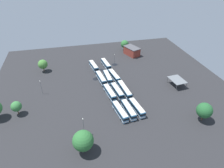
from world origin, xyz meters
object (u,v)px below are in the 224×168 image
object	(u,v)px
bus_row0_slot1	(128,110)
lamp_post_by_building	(84,126)
bus_row0_slot0	(137,108)
bus_row1_slot1	(117,91)
tree_west_edge	(125,44)
depot_building	(132,51)
lamp_post_near_entrance	(114,59)
tree_northwest	(16,106)
bus_row1_slot2	(110,92)
tree_east_edge	(204,110)
bus_row0_slot2	(120,111)
tree_south_edge	(43,64)
lamp_post_mid_lot	(41,87)
tree_north_edge	(83,141)
bus_row3_slot0	(106,64)
bus_row1_slot0	(124,90)
maintenance_shelter	(177,80)
bus_row2_slot2	(101,78)
bus_row2_slot0	(114,76)
bus_row3_slot2	(94,66)
bus_row2_slot1	(108,77)

from	to	relation	value
bus_row0_slot1	lamp_post_by_building	xyz separation A→B (m)	(-8.33, 20.73, 2.79)
bus_row0_slot0	bus_row1_slot1	distance (m)	15.66
tree_west_edge	depot_building	bearing A→B (deg)	-164.40
depot_building	tree_west_edge	size ratio (longest dim) A/B	1.75
lamp_post_near_entrance	tree_northwest	bearing A→B (deg)	124.55
bus_row1_slot2	lamp_post_by_building	xyz separation A→B (m)	(-23.20, 15.55, 2.79)
depot_building	lamp_post_by_building	size ratio (longest dim) A/B	1.58
tree_west_edge	bus_row0_slot1	bearing A→B (deg)	164.88
bus_row1_slot2	tree_east_edge	world-z (taller)	tree_east_edge
bus_row0_slot2	lamp_post_near_entrance	bearing A→B (deg)	-11.19
tree_south_edge	lamp_post_mid_lot	bearing A→B (deg)	-179.36
tree_north_edge	bus_row0_slot1	bearing A→B (deg)	-53.06
bus_row1_slot1	bus_row3_slot0	bearing A→B (deg)	-1.16
tree_northwest	tree_west_edge	size ratio (longest dim) A/B	0.89
lamp_post_mid_lot	tree_east_edge	xyz separation A→B (m)	(-36.12, -67.10, 1.20)
bus_row1_slot0	bus_row1_slot2	world-z (taller)	same
depot_building	bus_row1_slot0	bearing A→B (deg)	157.25
bus_row3_slot0	maintenance_shelter	size ratio (longest dim) A/B	1.27
bus_row1_slot1	maintenance_shelter	distance (m)	33.12
depot_building	tree_east_edge	xyz separation A→B (m)	(-70.65, -8.14, 2.53)
bus_row2_slot2	lamp_post_near_entrance	xyz separation A→B (m)	(17.62, -12.15, 2.24)
tree_north_edge	tree_south_edge	xyz separation A→B (m)	(64.75, 16.54, -0.80)
lamp_post_near_entrance	bus_row0_slot2	bearing A→B (deg)	168.81
bus_row1_slot1	bus_row3_slot0	world-z (taller)	same
bus_row2_slot0	tree_east_edge	bearing A→B (deg)	-146.29
bus_row3_slot2	lamp_post_mid_lot	size ratio (longest dim) A/B	1.56
bus_row1_slot0	bus_row1_slot1	distance (m)	3.93
lamp_post_near_entrance	bus_row0_slot1	bearing A→B (deg)	173.49
bus_row1_slot0	bus_row2_slot1	world-z (taller)	same
bus_row2_slot2	tree_east_edge	distance (m)	54.83
bus_row2_slot0	lamp_post_near_entrance	size ratio (longest dim) A/B	1.72
tree_south_edge	tree_west_edge	distance (m)	59.94
lamp_post_by_building	tree_west_edge	xyz separation A→B (m)	(76.23, -39.08, 0.08)
tree_west_edge	lamp_post_by_building	bearing A→B (deg)	152.86
tree_northwest	bus_row2_slot1	bearing A→B (deg)	-66.84
tree_northwest	tree_south_edge	distance (m)	38.97
bus_row1_slot2	bus_row2_slot0	distance (m)	16.47
bus_row2_slot1	bus_row3_slot2	size ratio (longest dim) A/B	1.00
bus_row2_slot0	bus_row3_slot0	world-z (taller)	same
bus_row1_slot1	lamp_post_mid_lot	world-z (taller)	lamp_post_mid_lot
bus_row1_slot2	tree_east_edge	size ratio (longest dim) A/B	1.42
tree_east_edge	bus_row1_slot2	bearing A→B (deg)	51.97
bus_row1_slot2	tree_south_edge	xyz separation A→B (m)	(33.49, 33.15, 2.98)
bus_row0_slot2	tree_south_edge	xyz separation A→B (m)	(48.63, 34.33, 2.98)
tree_south_edge	bus_row3_slot2	bearing A→B (deg)	-97.30
tree_northwest	tree_east_edge	distance (m)	79.95
bus_row1_slot1	bus_row3_slot2	size ratio (longest dim) A/B	1.04
bus_row1_slot1	bus_row3_slot0	distance (m)	30.21
bus_row0_slot1	depot_building	distance (m)	62.37
tree_northwest	tree_west_edge	distance (m)	87.47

